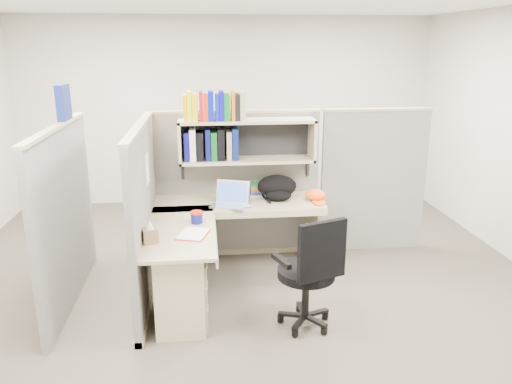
{
  "coord_description": "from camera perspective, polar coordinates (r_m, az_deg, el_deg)",
  "views": [
    {
      "loc": [
        -0.34,
        -4.37,
        2.29
      ],
      "look_at": [
        0.15,
        0.25,
        0.92
      ],
      "focal_mm": 35.0,
      "sensor_mm": 36.0,
      "label": 1
    }
  ],
  "objects": [
    {
      "name": "loose_paper",
      "position": [
        4.34,
        -7.2,
        -4.72
      ],
      "size": [
        0.3,
        0.35,
        0.0
      ],
      "primitive_type": null,
      "rotation": [
        0.0,
        0.0,
        -0.29
      ],
      "color": "white",
      "rests_on": "desk"
    },
    {
      "name": "orange_cap",
      "position": [
        5.24,
        6.8,
        -0.34
      ],
      "size": [
        0.23,
        0.26,
        0.11
      ],
      "primitive_type": null,
      "rotation": [
        0.0,
        0.0,
        0.1
      ],
      "color": "#F55115",
      "rests_on": "desk"
    },
    {
      "name": "ground",
      "position": [
        4.94,
        -1.41,
        -11.13
      ],
      "size": [
        6.0,
        6.0,
        0.0
      ],
      "primitive_type": "plane",
      "color": "#38342B",
      "rests_on": "ground"
    },
    {
      "name": "cubicle",
      "position": [
        5.01,
        -6.09,
        0.38
      ],
      "size": [
        3.79,
        1.84,
        1.95
      ],
      "color": "#5C5D58",
      "rests_on": "ground"
    },
    {
      "name": "task_chair",
      "position": [
        4.21,
        6.02,
        -11.02
      ],
      "size": [
        0.58,
        0.54,
        1.0
      ],
      "color": "black",
      "rests_on": "ground"
    },
    {
      "name": "desk",
      "position": [
        4.48,
        -6.4,
        -8.03
      ],
      "size": [
        1.74,
        1.75,
        0.73
      ],
      "color": "tan",
      "rests_on": "ground"
    },
    {
      "name": "room_shell",
      "position": [
        4.43,
        -1.55,
        7.77
      ],
      "size": [
        6.0,
        6.0,
        6.0
      ],
      "color": "#B5B1A3",
      "rests_on": "ground"
    },
    {
      "name": "mouse",
      "position": [
        4.97,
        -1.04,
        -1.61
      ],
      "size": [
        0.11,
        0.08,
        0.04
      ],
      "primitive_type": "ellipsoid",
      "rotation": [
        0.0,
        0.0,
        0.2
      ],
      "color": "#85A0BC",
      "rests_on": "desk"
    },
    {
      "name": "backpack",
      "position": [
        5.22,
        2.49,
        0.49
      ],
      "size": [
        0.45,
        0.37,
        0.25
      ],
      "primitive_type": null,
      "rotation": [
        0.0,
        0.0,
        -0.12
      ],
      "color": "black",
      "rests_on": "desk"
    },
    {
      "name": "paper_cup",
      "position": [
        5.37,
        -2.36,
        0.19
      ],
      "size": [
        0.09,
        0.09,
        0.11
      ],
      "primitive_type": "cylinder",
      "rotation": [
        0.0,
        0.0,
        -0.13
      ],
      "color": "white",
      "rests_on": "desk"
    },
    {
      "name": "tissue_box",
      "position": [
        4.18,
        -12.04,
        -4.43
      ],
      "size": [
        0.15,
        0.15,
        0.19
      ],
      "primitive_type": null,
      "rotation": [
        0.0,
        0.0,
        0.28
      ],
      "color": "#8C704F",
      "rests_on": "desk"
    },
    {
      "name": "snack_canister",
      "position": [
        4.57,
        -6.8,
        -2.86
      ],
      "size": [
        0.11,
        0.11,
        0.11
      ],
      "color": "navy",
      "rests_on": "desk"
    },
    {
      "name": "book_stack",
      "position": [
        5.4,
        0.12,
        0.3
      ],
      "size": [
        0.17,
        0.23,
        0.11
      ],
      "primitive_type": null,
      "rotation": [
        0.0,
        0.0,
        0.01
      ],
      "color": "gray",
      "rests_on": "desk"
    },
    {
      "name": "laptop",
      "position": [
        4.98,
        -3.09,
        -0.3
      ],
      "size": [
        0.45,
        0.45,
        0.25
      ],
      "primitive_type": null,
      "rotation": [
        0.0,
        0.0,
        -0.37
      ],
      "color": "silver",
      "rests_on": "desk"
    }
  ]
}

